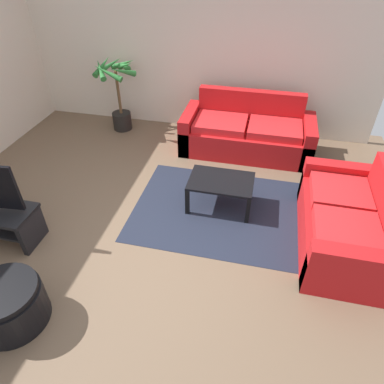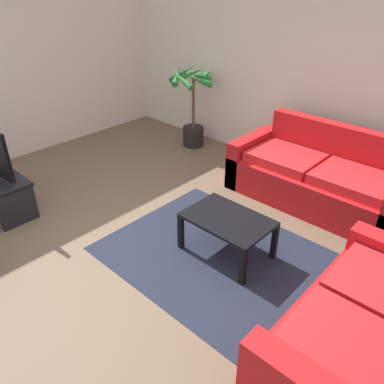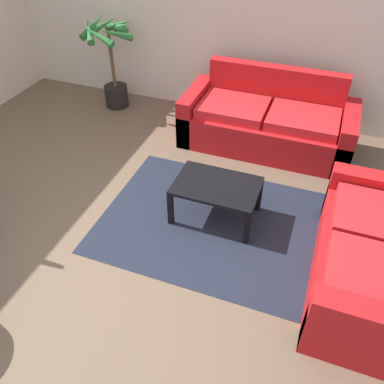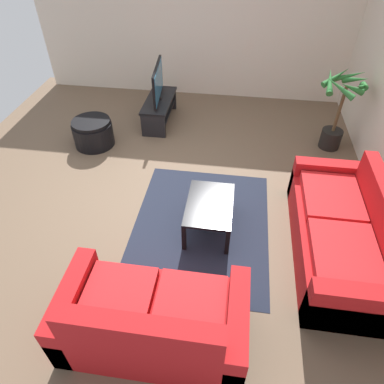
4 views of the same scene
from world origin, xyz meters
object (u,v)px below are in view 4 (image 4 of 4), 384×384
Objects in this scene: tv at (158,82)px; ottoman at (93,133)px; couch_main at (341,235)px; coffee_table at (210,207)px; potted_palm at (339,111)px; couch_loveseat at (153,321)px; tv_stand at (159,107)px.

ottoman is (0.89, -0.93, -0.54)m from tv.
coffee_table is at bearing -96.79° from couch_main.
potted_palm is (0.40, 2.95, -0.11)m from tv.
potted_palm reaches higher than coffee_table.
tv reaches higher than couch_main.
tv is 1.21× the size of coffee_table.
couch_loveseat reaches higher than coffee_table.
ottoman is at bearing -46.09° from tv_stand.
tv_stand is 1.69× the size of ottoman.
couch_main is 1.53m from coffee_table.
tv_stand is at bearing -168.56° from couch_loveseat.
coffee_table is at bearing 52.26° from ottoman.
potted_palm is at bearing 97.22° from ottoman.
couch_loveseat is at bearing -13.40° from coffee_table.
couch_loveseat is 4.12m from tv.
tv is 2.98m from potted_palm.
tv is at bearing -168.61° from couch_loveseat.
coffee_table is 0.66× the size of potted_palm.
ottoman reaches higher than coffee_table.
coffee_table is (-1.50, 0.36, 0.06)m from couch_loveseat.
potted_palm reaches higher than tv.
couch_main is at bearing 44.92° from tv_stand.
tv is 2.80m from coffee_table.
coffee_table is 2.78m from potted_palm.
tv_stand is (-4.01, -0.81, -0.01)m from couch_loveseat.
couch_loveseat is at bearing 11.39° from tv.
tv_stand is at bearing -97.73° from potted_palm.
tv is at bearing 133.82° from ottoman.
ottoman is (-3.12, -1.74, -0.08)m from couch_loveseat.
couch_loveseat reaches higher than ottoman.
coffee_table is (-0.18, -1.52, 0.05)m from couch_main.
couch_main is 3.18× the size of ottoman.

